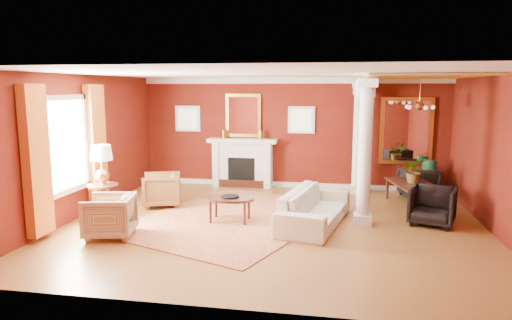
% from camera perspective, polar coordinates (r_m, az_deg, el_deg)
% --- Properties ---
extents(ground, '(8.00, 8.00, 0.00)m').
position_cam_1_polar(ground, '(8.98, 2.24, -8.04)').
color(ground, brown).
rests_on(ground, ground).
extents(room_shell, '(8.04, 7.04, 2.92)m').
position_cam_1_polar(room_shell, '(8.61, 2.32, 4.92)').
color(room_shell, '#57170C').
rests_on(room_shell, ground).
extents(fireplace, '(1.85, 0.42, 1.29)m').
position_cam_1_polar(fireplace, '(12.24, -1.70, -0.33)').
color(fireplace, silver).
rests_on(fireplace, ground).
extents(overmantel_mirror, '(0.95, 0.07, 1.15)m').
position_cam_1_polar(overmantel_mirror, '(12.23, -1.60, 5.59)').
color(overmantel_mirror, gold).
rests_on(overmantel_mirror, fireplace).
extents(flank_window_left, '(0.70, 0.07, 0.70)m').
position_cam_1_polar(flank_window_left, '(12.65, -8.52, 5.15)').
color(flank_window_left, silver).
rests_on(flank_window_left, room_shell).
extents(flank_window_right, '(0.70, 0.07, 0.70)m').
position_cam_1_polar(flank_window_right, '(12.03, 5.69, 5.01)').
color(flank_window_right, silver).
rests_on(flank_window_right, room_shell).
extents(left_window, '(0.21, 2.55, 2.60)m').
position_cam_1_polar(left_window, '(9.45, -22.35, 0.99)').
color(left_window, white).
rests_on(left_window, room_shell).
extents(column_front, '(0.36, 0.36, 2.80)m').
position_cam_1_polar(column_front, '(8.91, 13.46, 0.99)').
color(column_front, silver).
rests_on(column_front, ground).
extents(column_back, '(0.36, 0.36, 2.80)m').
position_cam_1_polar(column_back, '(11.59, 12.67, 2.83)').
color(column_back, silver).
rests_on(column_back, ground).
extents(header_beam, '(0.30, 3.20, 0.32)m').
position_cam_1_polar(header_beam, '(10.42, 13.17, 8.72)').
color(header_beam, silver).
rests_on(header_beam, column_front).
extents(amber_ceiling, '(2.30, 3.40, 0.04)m').
position_cam_1_polar(amber_ceiling, '(10.40, 19.70, 9.81)').
color(amber_ceiling, gold).
rests_on(amber_ceiling, room_shell).
extents(dining_mirror, '(1.30, 0.07, 1.70)m').
position_cam_1_polar(dining_mirror, '(12.14, 18.26, 3.45)').
color(dining_mirror, gold).
rests_on(dining_mirror, room_shell).
extents(chandelier, '(0.60, 0.62, 0.75)m').
position_cam_1_polar(chandelier, '(10.47, 19.74, 6.39)').
color(chandelier, '#B78439').
rests_on(chandelier, room_shell).
extents(crown_trim, '(8.00, 0.08, 0.16)m').
position_cam_1_polar(crown_trim, '(12.02, 4.56, 9.89)').
color(crown_trim, silver).
rests_on(crown_trim, room_shell).
extents(base_trim, '(8.00, 0.08, 0.12)m').
position_cam_1_polar(base_trim, '(12.29, 4.40, -3.08)').
color(base_trim, silver).
rests_on(base_trim, ground).
extents(rug, '(4.68, 5.30, 0.02)m').
position_cam_1_polar(rug, '(9.37, -2.78, -7.24)').
color(rug, maroon).
rests_on(rug, ground).
extents(sofa, '(1.16, 2.45, 0.92)m').
position_cam_1_polar(sofa, '(8.88, 7.38, -5.21)').
color(sofa, beige).
rests_on(sofa, ground).
extents(armchair_leopard, '(0.96, 0.99, 0.82)m').
position_cam_1_polar(armchair_leopard, '(10.45, -11.74, -3.46)').
color(armchair_leopard, black).
rests_on(armchair_leopard, ground).
extents(armchair_stripe, '(0.92, 0.96, 0.84)m').
position_cam_1_polar(armchair_stripe, '(8.54, -17.86, -6.44)').
color(armchair_stripe, tan).
rests_on(armchair_stripe, ground).
extents(coffee_table, '(0.97, 0.97, 0.49)m').
position_cam_1_polar(coffee_table, '(9.05, -3.28, -4.98)').
color(coffee_table, black).
rests_on(coffee_table, ground).
extents(coffee_book, '(0.15, 0.05, 0.20)m').
position_cam_1_polar(coffee_book, '(9.03, -3.44, -4.05)').
color(coffee_book, black).
rests_on(coffee_book, coffee_table).
extents(side_table, '(0.60, 0.60, 1.51)m').
position_cam_1_polar(side_table, '(9.65, -18.69, -1.12)').
color(side_table, black).
rests_on(side_table, ground).
extents(dining_table, '(0.85, 1.58, 0.83)m').
position_cam_1_polar(dining_table, '(10.80, 19.17, -3.32)').
color(dining_table, black).
rests_on(dining_table, ground).
extents(dining_chair_near, '(1.00, 0.97, 0.82)m').
position_cam_1_polar(dining_chair_near, '(9.48, 21.19, -5.16)').
color(dining_chair_near, black).
rests_on(dining_chair_near, ground).
extents(dining_chair_far, '(0.91, 0.87, 0.80)m').
position_cam_1_polar(dining_chair_far, '(11.68, 19.61, -2.54)').
color(dining_chair_far, black).
rests_on(dining_chair_far, ground).
extents(green_urn, '(0.38, 0.38, 0.90)m').
position_cam_1_polar(green_urn, '(11.96, 20.79, -2.56)').
color(green_urn, '#154424').
rests_on(green_urn, ground).
extents(potted_plant, '(0.54, 0.59, 0.42)m').
position_cam_1_polar(potted_plant, '(10.70, 19.26, -0.02)').
color(potted_plant, '#26591E').
rests_on(potted_plant, dining_table).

